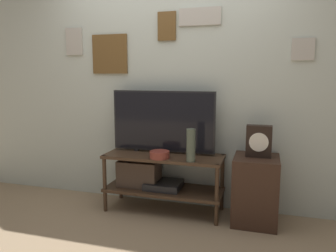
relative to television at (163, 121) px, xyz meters
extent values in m
plane|color=#997F60|center=(0.04, -0.36, -0.92)|extent=(12.00, 12.00, 0.00)
cube|color=beige|center=(0.04, 0.17, 0.43)|extent=(6.40, 0.06, 2.70)
cube|color=#B7B2A8|center=(-1.08, 0.13, 0.84)|extent=(0.20, 0.02, 0.30)
cube|color=beige|center=(-1.08, 0.13, 0.84)|extent=(0.17, 0.01, 0.26)
cube|color=brown|center=(-0.65, 0.13, 0.70)|extent=(0.41, 0.02, 0.42)
cube|color=#BCB299|center=(-0.65, 0.13, 0.70)|extent=(0.37, 0.01, 0.38)
cube|color=#B7B2A8|center=(0.34, 0.13, 1.04)|extent=(0.42, 0.02, 0.17)
cube|color=beige|center=(0.34, 0.13, 1.04)|extent=(0.39, 0.01, 0.14)
cube|color=brown|center=(0.00, 0.13, 0.97)|extent=(0.19, 0.02, 0.29)
cube|color=slate|center=(0.00, 0.13, 0.97)|extent=(0.16, 0.01, 0.25)
cube|color=#B7B2A8|center=(1.31, 0.13, 0.71)|extent=(0.20, 0.02, 0.20)
cube|color=slate|center=(1.31, 0.13, 0.71)|extent=(0.17, 0.01, 0.17)
cube|color=#422D1E|center=(0.04, -0.10, -0.35)|extent=(1.21, 0.44, 0.03)
cube|color=#422D1E|center=(0.04, -0.10, -0.70)|extent=(1.21, 0.44, 0.03)
cylinder|color=#422D1E|center=(-0.54, -0.29, -0.63)|extent=(0.04, 0.04, 0.59)
cylinder|color=#422D1E|center=(0.61, -0.29, -0.63)|extent=(0.04, 0.04, 0.59)
cylinder|color=#422D1E|center=(-0.54, 0.09, -0.63)|extent=(0.04, 0.04, 0.59)
cylinder|color=#422D1E|center=(0.61, 0.09, -0.63)|extent=(0.04, 0.04, 0.59)
cube|color=black|center=(0.04, -0.10, -0.65)|extent=(0.36, 0.31, 0.07)
cube|color=#47382D|center=(-0.23, -0.10, -0.55)|extent=(0.42, 0.24, 0.27)
cylinder|color=black|center=(-0.30, 0.00, -0.32)|extent=(0.05, 0.05, 0.02)
cylinder|color=black|center=(0.30, 0.00, -0.32)|extent=(0.05, 0.05, 0.02)
cube|color=black|center=(0.00, 0.00, 0.00)|extent=(1.08, 0.04, 0.62)
cube|color=black|center=(0.00, -0.01, 0.00)|extent=(1.05, 0.01, 0.59)
cylinder|color=#4C5647|center=(0.36, -0.26, -0.18)|extent=(0.08, 0.08, 0.31)
cylinder|color=brown|center=(0.04, -0.23, -0.30)|extent=(0.19, 0.19, 0.07)
cube|color=#382319|center=(0.95, -0.10, -0.60)|extent=(0.41, 0.45, 0.64)
cube|color=black|center=(0.96, -0.08, -0.14)|extent=(0.23, 0.10, 0.30)
cylinder|color=white|center=(0.96, -0.14, -0.14)|extent=(0.17, 0.01, 0.17)
camera|label=1|loc=(1.00, -3.18, 0.47)|focal=35.00mm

